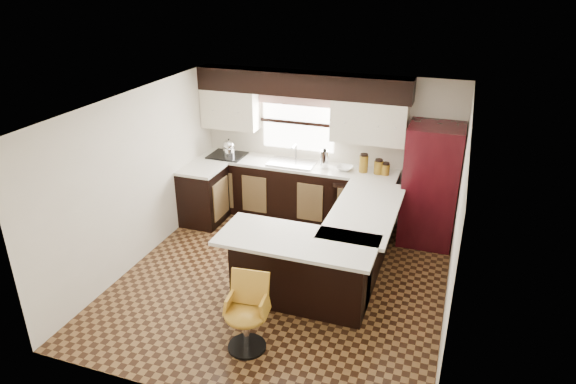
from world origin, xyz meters
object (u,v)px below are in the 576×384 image
at_px(peninsula_return, 300,271).
at_px(refrigerator, 431,185).
at_px(bar_chair, 246,315).
at_px(peninsula_long, 359,241).

relative_size(peninsula_return, refrigerator, 0.91).
relative_size(peninsula_return, bar_chair, 1.89).
bearing_deg(bar_chair, peninsula_return, 67.72).
height_order(peninsula_return, refrigerator, refrigerator).
distance_m(peninsula_return, refrigerator, 2.57).
height_order(peninsula_long, bar_chair, peninsula_long).
bearing_deg(refrigerator, peninsula_long, -123.72).
bearing_deg(bar_chair, peninsula_long, 61.50).
bearing_deg(peninsula_long, peninsula_return, -118.30).
relative_size(refrigerator, bar_chair, 2.08).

